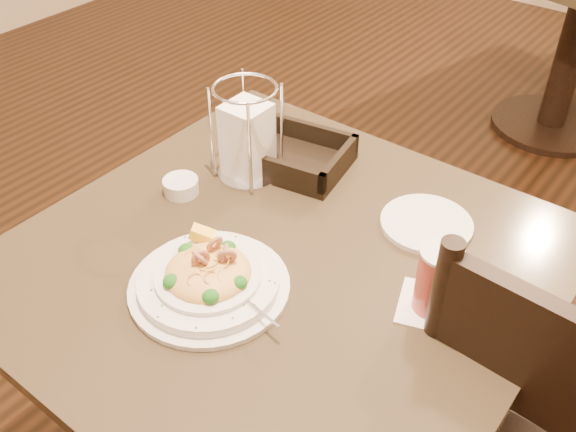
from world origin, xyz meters
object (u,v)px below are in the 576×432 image
Objects in this scene: pasta_bowl at (209,278)px; butter_ramekin at (181,186)px; bread_basket at (296,157)px; main_table at (282,342)px; dining_chair_near at (540,430)px; napkin_caddy at (247,138)px; side_plate at (426,224)px; drink_glass at (437,281)px.

pasta_bowl is 4.25× the size of butter_ramekin.
bread_basket is at bearing 105.78° from pasta_bowl.
main_table is 0.38m from butter_ramekin.
main_table is 0.97× the size of dining_chair_near.
bread_basket is at bearing 56.00° from napkin_caddy.
side_plate is at bearing 55.04° from main_table.
drink_glass is at bearing -12.21° from napkin_caddy.
drink_glass is 1.94× the size of butter_ramekin.
dining_chair_near is (0.49, 0.13, -0.01)m from main_table.
main_table is 2.97× the size of pasta_bowl.
butter_ramekin is at bearing -154.79° from side_plate.
pasta_bowl is 1.74× the size of side_plate.
napkin_caddy is 0.16m from butter_ramekin.
side_plate is 2.45× the size of butter_ramekin.
dining_chair_near is at bearing -2.10° from napkin_caddy.
side_plate is (-0.11, 0.18, -0.06)m from drink_glass.
napkin_caddy reaches higher than side_plate.
main_table is 3.73× the size of bread_basket.
dining_chair_near reaches higher than pasta_bowl.
dining_chair_near is 0.42m from side_plate.
side_plate is at bearing 120.77° from drink_glass.
drink_glass is (0.27, 0.05, 0.30)m from main_table.
side_plate is at bearing -1.79° from bread_basket.
drink_glass is 0.57× the size of bread_basket.
drink_glass reaches higher than bread_basket.
drink_glass is 0.67× the size of napkin_caddy.
butter_ramekin is at bearing -116.43° from napkin_caddy.
napkin_caddy reaches higher than butter_ramekin.
drink_glass is 0.22m from side_plate.
bread_basket is 0.25m from butter_ramekin.
butter_ramekin is (-0.28, 0.03, 0.25)m from main_table.
main_table is 4.37× the size of napkin_caddy.
pasta_bowl is 0.40m from bread_basket.
dining_chair_near reaches higher than butter_ramekin.
side_plate is (-0.32, 0.10, 0.25)m from dining_chair_near.
bread_basket is 3.39× the size of butter_ramekin.
drink_glass reaches higher than butter_ramekin.
main_table is 0.30m from pasta_bowl.
bread_basket is (-0.15, 0.25, 0.26)m from main_table.
butter_ramekin is (-0.55, -0.03, -0.05)m from drink_glass.
napkin_caddy is at bearing -124.00° from bread_basket.
butter_ramekin is at bearing 144.64° from pasta_bowl.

